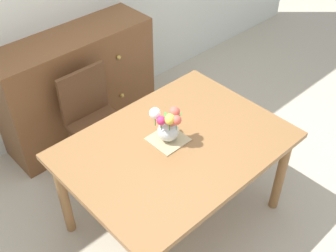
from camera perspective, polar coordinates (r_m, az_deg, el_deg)
The scene contains 6 objects.
ground_plane at distance 3.31m, azimuth 0.92°, elevation -12.21°, with size 12.00×12.00×0.00m, color #B7AD99.
dining_table at distance 2.80m, azimuth 1.06°, elevation -3.79°, with size 1.45×1.07×0.77m.
chair_far at distance 3.40m, azimuth -10.10°, elevation 1.33°, with size 0.42×0.42×0.90m.
dresser at distance 3.79m, azimuth -12.18°, elevation 5.26°, with size 1.40×0.47×1.00m.
placemat at distance 2.76m, azimuth 0.00°, elevation -1.83°, with size 0.23×0.23×0.01m, color tan.
flower_vase at distance 2.67m, azimuth 0.04°, elevation 0.18°, with size 0.21×0.20×0.26m.
Camera 1 is at (-1.41, -1.43, 2.63)m, focal length 44.66 mm.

